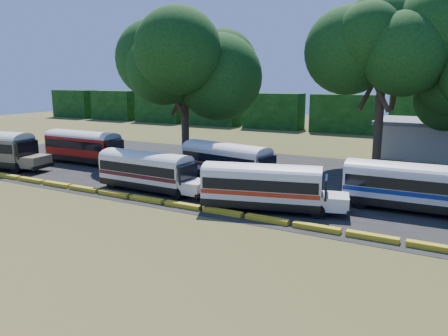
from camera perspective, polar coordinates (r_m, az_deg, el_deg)
The scene contains 11 objects.
ground at distance 28.94m, azimuth -8.98°, elevation -5.21°, with size 160.00×160.00×0.00m, color #3A4517.
asphalt_strip at distance 38.32m, azimuth 3.34°, elevation -0.96°, with size 64.00×24.00×0.02m, color black.
curb at distance 29.66m, azimuth -7.80°, elevation -4.46°, with size 53.70×0.45×0.30m.
treeline_backdrop at distance 72.00m, azimuth 15.36°, elevation 6.87°, with size 130.00×4.00×6.00m.
bus_red at distance 45.54m, azimuth -17.77°, elevation 2.88°, with size 9.97×2.54×3.27m.
bus_cream_west at distance 33.09m, azimuth -9.96°, elevation -0.12°, with size 9.16×2.51×2.99m.
bus_cream_east at distance 35.77m, azimuth 0.50°, elevation 1.07°, with size 9.87×4.11×3.16m.
bus_white_red at distance 27.82m, azimuth 5.36°, elevation -2.15°, with size 9.46×4.59×3.02m.
bus_white_blue at distance 29.96m, azimuth 23.27°, elevation -1.97°, with size 9.50×2.59×3.10m.
tree_west at distance 45.97m, azimuth -5.23°, elevation 13.81°, with size 12.41×12.41×14.74m.
tree_center at distance 43.52m, azimuth 20.25°, elevation 15.71°, with size 11.11×11.11×16.10m.
Camera 1 is at (17.30, -21.70, 8.22)m, focal length 35.00 mm.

